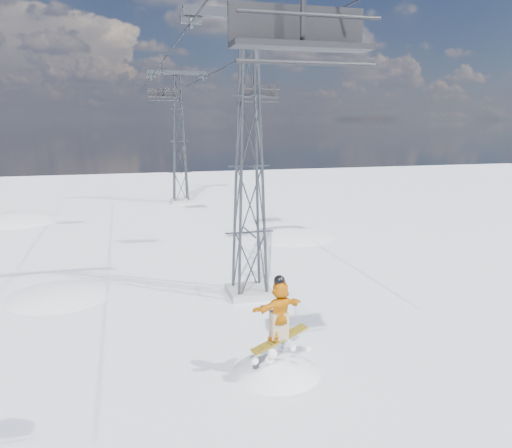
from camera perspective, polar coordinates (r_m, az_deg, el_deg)
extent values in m
plane|color=white|center=(14.28, 4.35, -19.04)|extent=(120.00, 120.00, 0.00)
sphere|color=white|center=(35.47, 3.63, -16.50)|extent=(20.00, 20.00, 20.00)
sphere|color=white|center=(44.03, -24.55, -13.04)|extent=(22.00, 22.00, 22.00)
cube|color=#999999|center=(21.39, -0.75, -7.75)|extent=(1.80, 1.80, 0.30)
cube|color=#33363C|center=(20.53, -0.83, 22.87)|extent=(5.00, 0.35, 0.35)
cube|color=#33363C|center=(20.08, -7.43, 22.45)|extent=(0.80, 0.25, 0.50)
cube|color=#33363C|center=(21.14, 5.41, 21.95)|extent=(0.80, 0.25, 0.50)
cube|color=#999999|center=(45.38, -8.57, 2.61)|extent=(1.80, 1.80, 0.30)
cube|color=#33363C|center=(44.98, -9.02, 16.70)|extent=(5.00, 0.35, 0.35)
cube|color=#33363C|center=(44.78, -11.93, 16.37)|extent=(0.80, 0.25, 0.50)
cube|color=#33363C|center=(45.26, -6.12, 16.49)|extent=(0.80, 0.25, 0.50)
cylinder|color=black|center=(31.36, -10.40, 18.11)|extent=(0.06, 51.00, 0.06)
cylinder|color=black|center=(32.04, -2.13, 18.15)|extent=(0.06, 51.00, 0.06)
sphere|color=white|center=(16.30, 2.26, -21.99)|extent=(4.40, 4.40, 4.40)
cube|color=gold|center=(14.61, 2.72, -13.00)|extent=(1.78, 0.77, 0.48)
imported|color=orange|center=(14.26, 2.75, -9.77)|extent=(1.68, 0.92, 1.73)
cube|color=#9E8562|center=(14.44, 2.73, -11.49)|extent=(0.57, 0.49, 0.80)
sphere|color=black|center=(13.97, 2.79, -6.55)|extent=(0.32, 0.32, 0.32)
cube|color=black|center=(8.10, 5.33, 19.60)|extent=(2.21, 0.50, 0.09)
cube|color=black|center=(8.37, 4.76, 21.64)|extent=(2.21, 0.07, 0.61)
cylinder|color=black|center=(7.81, 6.02, 17.83)|extent=(2.21, 0.07, 0.07)
cylinder|color=black|center=(7.85, 6.29, 22.68)|extent=(2.21, 0.06, 0.06)
cylinder|color=black|center=(27.24, 0.28, 16.79)|extent=(0.09, 0.09, 2.35)
cube|color=black|center=(27.16, 0.28, 14.32)|extent=(2.14, 0.48, 0.09)
cube|color=black|center=(27.41, 0.15, 14.97)|extent=(2.14, 0.06, 0.59)
cylinder|color=black|center=(26.90, 0.43, 13.78)|extent=(2.14, 0.06, 0.06)
cylinder|color=black|center=(26.87, 0.47, 15.15)|extent=(2.14, 0.05, 0.05)
cylinder|color=black|center=(33.43, -10.66, 15.89)|extent=(0.08, 0.08, 2.10)
cube|color=black|center=(33.37, -10.59, 14.10)|extent=(1.91, 0.43, 0.08)
cube|color=black|center=(33.59, -10.64, 14.57)|extent=(1.91, 0.06, 0.52)
cylinder|color=black|center=(33.12, -10.54, 13.70)|extent=(1.91, 0.06, 0.06)
cylinder|color=black|center=(33.10, -10.57, 14.70)|extent=(1.91, 0.05, 0.05)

